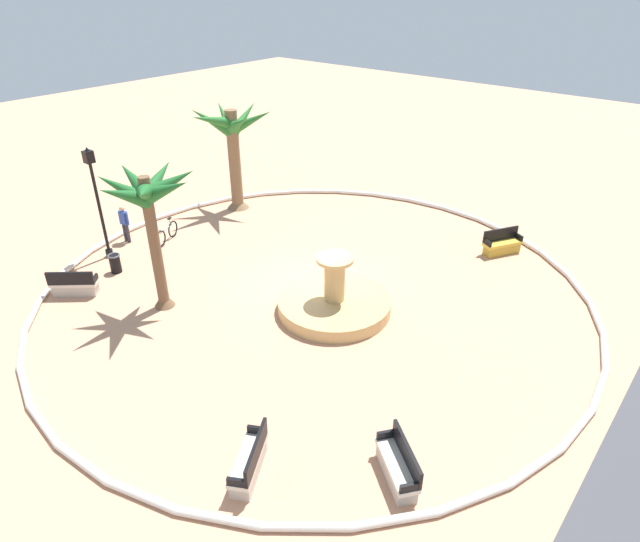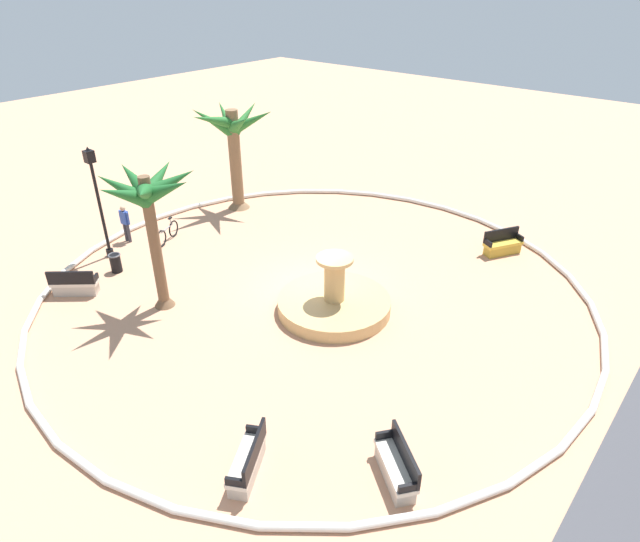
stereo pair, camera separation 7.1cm
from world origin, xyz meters
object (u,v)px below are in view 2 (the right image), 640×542
(palm_tree_near_fountain, at_px, (148,201))
(bicycle_red_frame, at_px, (168,233))
(bench_west, at_px, (248,463))
(bench_east, at_px, (502,246))
(palm_tree_by_curb, at_px, (233,138))
(trash_bin, at_px, (116,262))
(fountain, at_px, (334,303))
(bench_southeast, at_px, (75,285))
(person_cyclist_helmet, at_px, (125,222))
(bench_north, at_px, (396,468))
(lamppost, at_px, (98,195))

(palm_tree_near_fountain, distance_m, bicycle_red_frame, 6.06)
(palm_tree_near_fountain, bearing_deg, bench_west, 67.67)
(bicycle_red_frame, bearing_deg, bench_east, 125.55)
(palm_tree_by_curb, xyz_separation_m, bench_west, (10.42, 11.77, -3.00))
(palm_tree_by_curb, distance_m, bench_east, 12.53)
(trash_bin, bearing_deg, palm_tree_near_fountain, 86.13)
(fountain, bearing_deg, bench_west, 22.76)
(bench_southeast, bearing_deg, bicycle_red_frame, -167.95)
(fountain, xyz_separation_m, bench_west, (6.47, 2.71, 0.05))
(palm_tree_near_fountain, height_order, bench_east, palm_tree_near_fountain)
(trash_bin, relative_size, person_cyclist_helmet, 0.46)
(bench_west, distance_m, trash_bin, 11.13)
(palm_tree_by_curb, xyz_separation_m, bench_north, (8.38, 14.40, -3.00))
(bench_north, bearing_deg, bench_southeast, -87.28)
(bench_north, distance_m, bench_southeast, 12.96)
(palm_tree_near_fountain, bearing_deg, bench_southeast, -62.10)
(bench_north, bearing_deg, lamppost, -96.70)
(bench_west, relative_size, bench_southeast, 1.07)
(person_cyclist_helmet, bearing_deg, palm_tree_by_curb, 171.46)
(bench_west, xyz_separation_m, bench_southeast, (-1.43, -10.31, 0.00))
(lamppost, bearing_deg, bench_north, 83.30)
(bench_east, relative_size, bench_north, 1.04)
(trash_bin, bearing_deg, palm_tree_by_curb, -171.18)
(bench_southeast, distance_m, bicycle_red_frame, 4.73)
(fountain, height_order, bicycle_red_frame, fountain)
(bench_southeast, bearing_deg, bench_north, 92.72)
(bench_east, xyz_separation_m, trash_bin, (10.78, -10.50, 0.04))
(lamppost, height_order, bicycle_red_frame, lamppost)
(bench_southeast, xyz_separation_m, trash_bin, (-1.81, -0.34, 0.04))
(palm_tree_near_fountain, height_order, bicycle_red_frame, palm_tree_near_fountain)
(bench_east, relative_size, trash_bin, 2.24)
(palm_tree_by_curb, xyz_separation_m, bench_southeast, (8.99, 1.46, -3.00))
(bench_southeast, xyz_separation_m, lamppost, (-2.33, -1.68, 2.25))
(palm_tree_by_curb, distance_m, trash_bin, 7.85)
(fountain, distance_m, palm_tree_near_fountain, 6.74)
(palm_tree_by_curb, bearing_deg, palm_tree_near_fountain, 30.95)
(bench_west, relative_size, trash_bin, 2.24)
(palm_tree_near_fountain, relative_size, bench_east, 2.97)
(palm_tree_near_fountain, xyz_separation_m, palm_tree_by_curb, (-7.41, -4.44, -0.45))
(bench_east, bearing_deg, fountain, -18.75)
(fountain, relative_size, palm_tree_near_fountain, 0.78)
(palm_tree_near_fountain, bearing_deg, fountain, 126.86)
(bench_southeast, bearing_deg, trash_bin, -169.31)
(bench_east, bearing_deg, person_cyclist_helmet, -53.96)
(bench_north, bearing_deg, bench_east, -166.92)
(bench_east, height_order, person_cyclist_helmet, person_cyclist_helmet)
(bench_north, bearing_deg, bicycle_red_frame, -106.05)
(bench_west, bearing_deg, bench_east, -179.39)
(trash_bin, distance_m, bicycle_red_frame, 2.89)
(trash_bin, bearing_deg, person_cyclist_helmet, -131.88)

